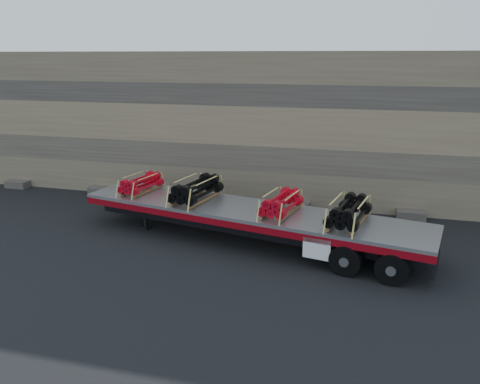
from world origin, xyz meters
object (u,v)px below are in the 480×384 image
object	(u,v)px
trailer	(247,225)
bundle_midrear	(281,204)
bundle_midfront	(196,190)
bundle_front	(141,184)
bundle_rear	(349,213)

from	to	relation	value
trailer	bundle_midrear	distance (m)	1.68
trailer	bundle_midfront	bearing A→B (deg)	-180.00
trailer	bundle_midfront	world-z (taller)	bundle_midfront
bundle_midfront	bundle_midrear	distance (m)	3.56
bundle_front	bundle_midfront	distance (m)	2.68
bundle_midrear	bundle_rear	size ratio (longest dim) A/B	0.90
trailer	bundle_rear	bearing A→B (deg)	-0.00
bundle_midfront	bundle_front	bearing A→B (deg)	180.00
bundle_midfront	bundle_rear	bearing A→B (deg)	0.00
trailer	bundle_front	xyz separation A→B (m)	(-4.80, 1.00, 1.01)
bundle_midfront	bundle_midrear	bearing A→B (deg)	-0.00
bundle_midrear	bundle_rear	distance (m)	2.43
bundle_front	bundle_midfront	bearing A→B (deg)	0.00
bundle_midfront	bundle_midrear	xyz separation A→B (m)	(3.48, -0.73, -0.06)
bundle_rear	bundle_midrear	bearing A→B (deg)	180.00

